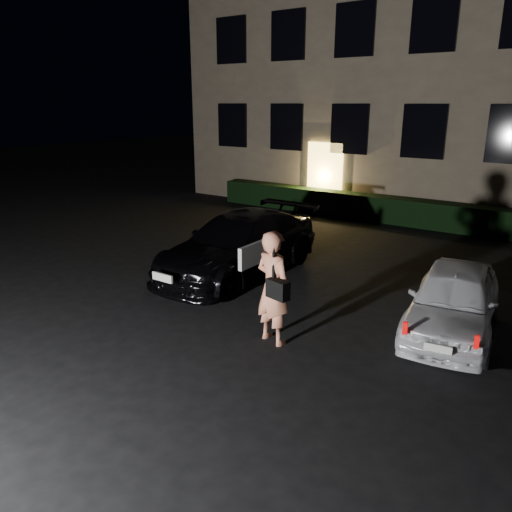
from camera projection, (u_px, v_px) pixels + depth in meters
The scene contains 6 objects.
ground at pixel (200, 345), 8.37m from camera, with size 80.00×80.00×0.00m, color black.
building at pixel (467, 42), 18.28m from camera, with size 20.00×8.11×12.00m.
hedge at pixel (412, 212), 16.43m from camera, with size 15.00×0.70×0.85m, color black.
sedan at pixel (239, 244), 11.71m from camera, with size 2.13×4.97×1.41m.
hatch at pixel (454, 300), 8.71m from camera, with size 1.89×3.67×1.19m.
man at pixel (273, 288), 8.22m from camera, with size 0.82×0.62×1.94m.
Camera 1 is at (5.15, -5.62, 3.90)m, focal length 35.00 mm.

